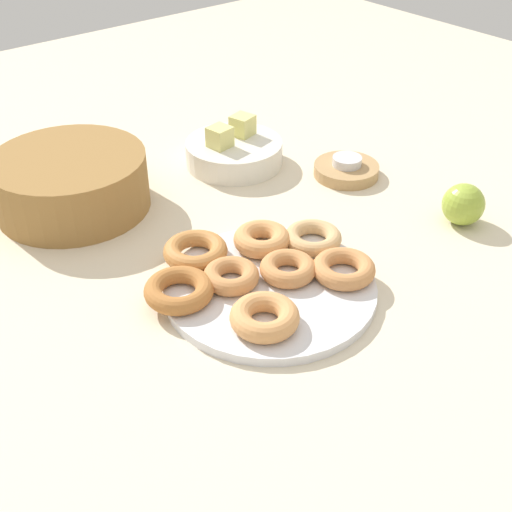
{
  "coord_description": "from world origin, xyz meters",
  "views": [
    {
      "loc": [
        -0.46,
        -0.53,
        0.56
      ],
      "look_at": [
        0.0,
        0.03,
        0.04
      ],
      "focal_mm": 46.71,
      "sensor_mm": 36.0,
      "label": 1
    }
  ],
  "objects_px": {
    "tealight": "(347,161)",
    "melon_chunk_right": "(243,125)",
    "fruit_bowl": "(234,153)",
    "donut_4": "(195,251)",
    "donut_1": "(262,239)",
    "donut_3": "(313,238)",
    "donut_plate": "(270,288)",
    "donut_0": "(231,276)",
    "donut_2": "(344,269)",
    "donut_7": "(289,269)",
    "apple": "(463,204)",
    "donut_6": "(179,290)",
    "candle_holder": "(346,170)",
    "basket": "(71,182)",
    "melon_chunk_left": "(220,137)",
    "donut_5": "(265,317)"
  },
  "relations": [
    {
      "from": "tealight",
      "to": "melon_chunk_right",
      "type": "relative_size",
      "value": 1.41
    },
    {
      "from": "fruit_bowl",
      "to": "donut_4",
      "type": "bearing_deg",
      "value": -137.64
    },
    {
      "from": "donut_1",
      "to": "donut_3",
      "type": "bearing_deg",
      "value": -34.05
    },
    {
      "from": "donut_plate",
      "to": "donut_0",
      "type": "xyz_separation_m",
      "value": [
        -0.04,
        0.04,
        0.02
      ]
    },
    {
      "from": "donut_2",
      "to": "donut_3",
      "type": "bearing_deg",
      "value": 76.14
    },
    {
      "from": "donut_7",
      "to": "tealight",
      "type": "xyz_separation_m",
      "value": [
        0.29,
        0.17,
        0.0
      ]
    },
    {
      "from": "donut_3",
      "to": "apple",
      "type": "bearing_deg",
      "value": -20.58
    },
    {
      "from": "donut_1",
      "to": "donut_3",
      "type": "height_order",
      "value": "donut_1"
    },
    {
      "from": "donut_0",
      "to": "melon_chunk_right",
      "type": "xyz_separation_m",
      "value": [
        0.26,
        0.3,
        0.04
      ]
    },
    {
      "from": "donut_2",
      "to": "donut_plate",
      "type": "bearing_deg",
      "value": 151.5
    },
    {
      "from": "donut_6",
      "to": "apple",
      "type": "height_order",
      "value": "apple"
    },
    {
      "from": "donut_plate",
      "to": "tealight",
      "type": "relative_size",
      "value": 5.61
    },
    {
      "from": "donut_plate",
      "to": "donut_6",
      "type": "distance_m",
      "value": 0.12
    },
    {
      "from": "donut_0",
      "to": "tealight",
      "type": "bearing_deg",
      "value": 20.33
    },
    {
      "from": "donut_2",
      "to": "tealight",
      "type": "bearing_deg",
      "value": 43.46
    },
    {
      "from": "tealight",
      "to": "donut_0",
      "type": "bearing_deg",
      "value": -159.67
    },
    {
      "from": "candle_holder",
      "to": "basket",
      "type": "height_order",
      "value": "basket"
    },
    {
      "from": "basket",
      "to": "melon_chunk_left",
      "type": "distance_m",
      "value": 0.27
    },
    {
      "from": "donut_3",
      "to": "basket",
      "type": "relative_size",
      "value": 0.34
    },
    {
      "from": "donut_0",
      "to": "melon_chunk_left",
      "type": "distance_m",
      "value": 0.35
    },
    {
      "from": "basket",
      "to": "fruit_bowl",
      "type": "height_order",
      "value": "basket"
    },
    {
      "from": "donut_plate",
      "to": "apple",
      "type": "relative_size",
      "value": 4.37
    },
    {
      "from": "donut_0",
      "to": "donut_3",
      "type": "height_order",
      "value": "donut_0"
    },
    {
      "from": "donut_1",
      "to": "donut_2",
      "type": "relative_size",
      "value": 0.96
    },
    {
      "from": "donut_2",
      "to": "fruit_bowl",
      "type": "distance_m",
      "value": 0.39
    },
    {
      "from": "donut_7",
      "to": "melon_chunk_left",
      "type": "xyz_separation_m",
      "value": [
        0.13,
        0.33,
        0.04
      ]
    },
    {
      "from": "donut_0",
      "to": "donut_6",
      "type": "xyz_separation_m",
      "value": [
        -0.07,
        0.02,
        0.0
      ]
    },
    {
      "from": "donut_plate",
      "to": "donut_2",
      "type": "distance_m",
      "value": 0.1
    },
    {
      "from": "donut_0",
      "to": "donut_7",
      "type": "relative_size",
      "value": 0.98
    },
    {
      "from": "donut_1",
      "to": "basket",
      "type": "distance_m",
      "value": 0.33
    },
    {
      "from": "donut_3",
      "to": "basket",
      "type": "distance_m",
      "value": 0.4
    },
    {
      "from": "fruit_bowl",
      "to": "apple",
      "type": "distance_m",
      "value": 0.41
    },
    {
      "from": "donut_2",
      "to": "donut_7",
      "type": "distance_m",
      "value": 0.07
    },
    {
      "from": "donut_2",
      "to": "donut_7",
      "type": "height_order",
      "value": "same"
    },
    {
      "from": "donut_5",
      "to": "donut_6",
      "type": "height_order",
      "value": "donut_5"
    },
    {
      "from": "donut_4",
      "to": "tealight",
      "type": "xyz_separation_m",
      "value": [
        0.36,
        0.05,
        0.0
      ]
    },
    {
      "from": "candle_holder",
      "to": "apple",
      "type": "xyz_separation_m",
      "value": [
        0.03,
        -0.22,
        0.02
      ]
    },
    {
      "from": "melon_chunk_right",
      "to": "donut_1",
      "type": "bearing_deg",
      "value": -123.46
    },
    {
      "from": "donut_7",
      "to": "melon_chunk_right",
      "type": "bearing_deg",
      "value": 60.75
    },
    {
      "from": "donut_plate",
      "to": "donut_2",
      "type": "bearing_deg",
      "value": -28.5
    },
    {
      "from": "donut_4",
      "to": "basket",
      "type": "relative_size",
      "value": 0.37
    },
    {
      "from": "tealight",
      "to": "apple",
      "type": "bearing_deg",
      "value": -83.02
    },
    {
      "from": "donut_3",
      "to": "donut_6",
      "type": "relative_size",
      "value": 0.91
    },
    {
      "from": "donut_7",
      "to": "donut_0",
      "type": "bearing_deg",
      "value": 151.61
    },
    {
      "from": "donut_6",
      "to": "fruit_bowl",
      "type": "distance_m",
      "value": 0.41
    },
    {
      "from": "donut_1",
      "to": "donut_2",
      "type": "distance_m",
      "value": 0.13
    },
    {
      "from": "donut_0",
      "to": "donut_5",
      "type": "bearing_deg",
      "value": -102.36
    },
    {
      "from": "fruit_bowl",
      "to": "donut_plate",
      "type": "bearing_deg",
      "value": -120.51
    },
    {
      "from": "donut_3",
      "to": "donut_7",
      "type": "bearing_deg",
      "value": -155.44
    },
    {
      "from": "donut_0",
      "to": "donut_6",
      "type": "height_order",
      "value": "same"
    }
  ]
}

